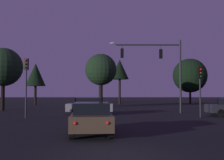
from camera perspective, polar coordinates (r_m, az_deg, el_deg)
The scene contains 11 objects.
ground_plane at distance 33.51m, azimuth -0.67°, elevation -5.94°, with size 168.00×168.00×0.00m, color black.
traffic_signal_mast_arm at distance 27.84m, azimuth 9.66°, elevation 3.58°, with size 6.95×0.38×7.12m.
traffic_light_corner_left at distance 23.84m, azimuth 17.34°, elevation -0.35°, with size 0.36×0.38×4.02m.
traffic_light_corner_right at distance 22.90m, azimuth -16.94°, elevation 0.78°, with size 0.34×0.37×4.65m.
car_nearside_lane at distance 13.73m, azimuth -4.18°, elevation -7.56°, with size 2.14×4.49×1.52m.
car_crossing_right at distance 25.61m, azimuth -4.58°, elevation -5.21°, with size 4.23×1.96×1.52m.
tree_behind_sign at distance 48.10m, azimuth -15.16°, elevation 1.02°, with size 3.29×3.29×6.81m.
tree_left_far at distance 35.40m, azimuth -2.27°, elevation 2.06°, with size 3.95×3.95×6.84m.
tree_center_horizon at distance 51.17m, azimuth 15.44°, elevation 0.86°, with size 5.94×5.94×7.91m.
tree_right_cluster at distance 48.63m, azimuth 1.54°, elevation 2.08°, with size 3.17×3.17×7.67m.
tree_lot_edge at distance 33.49m, azimuth -21.07°, elevation 2.42°, with size 4.25×4.25×6.94m.
Camera 1 is at (-0.17, -8.95, 2.01)m, focal length 45.35 mm.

